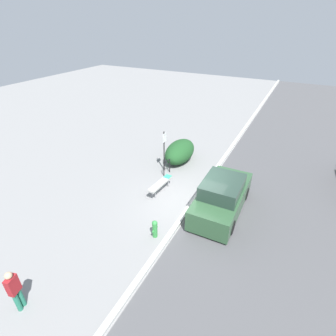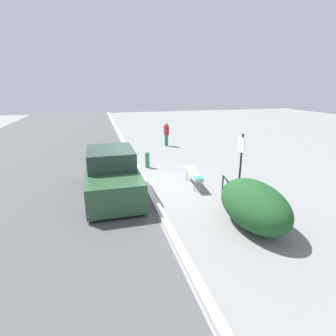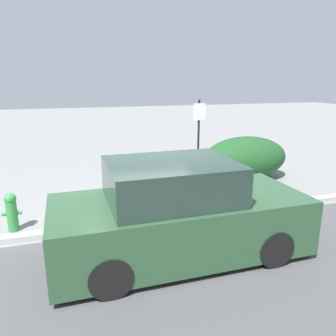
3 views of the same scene
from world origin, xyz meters
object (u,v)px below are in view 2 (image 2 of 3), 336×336
(sign_post, at_px, (240,163))
(parked_car_near, at_px, (112,175))
(bench, at_px, (193,174))
(bike_rack, at_px, (225,187))
(pedestrian, at_px, (166,133))
(fire_hydrant, at_px, (147,159))

(sign_post, height_order, parked_car_near, sign_post)
(bench, bearing_deg, parked_car_near, -85.04)
(parked_car_near, bearing_deg, bike_rack, 64.85)
(parked_car_near, bearing_deg, bench, 89.56)
(bench, distance_m, bike_rack, 1.70)
(bike_rack, height_order, sign_post, sign_post)
(bench, xyz_separation_m, pedestrian, (-7.05, 0.81, 0.33))
(fire_hydrant, height_order, parked_car_near, parked_car_near)
(bike_rack, bearing_deg, bench, -162.85)
(sign_post, distance_m, pedestrian, 9.00)
(sign_post, distance_m, parked_car_near, 4.35)
(fire_hydrant, xyz_separation_m, parked_car_near, (2.75, -1.78, 0.30))
(sign_post, xyz_separation_m, parked_car_near, (-1.93, -3.84, -0.68))
(bench, distance_m, sign_post, 2.28)
(bike_rack, relative_size, parked_car_near, 0.20)
(bench, xyz_separation_m, bike_rack, (1.62, 0.50, 0.03))
(bike_rack, relative_size, pedestrian, 0.55)
(fire_hydrant, bearing_deg, sign_post, 23.83)
(fire_hydrant, bearing_deg, bench, 24.49)
(fire_hydrant, height_order, pedestrian, pedestrian)
(bike_rack, height_order, pedestrian, pedestrian)
(bike_rack, bearing_deg, sign_post, 45.64)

